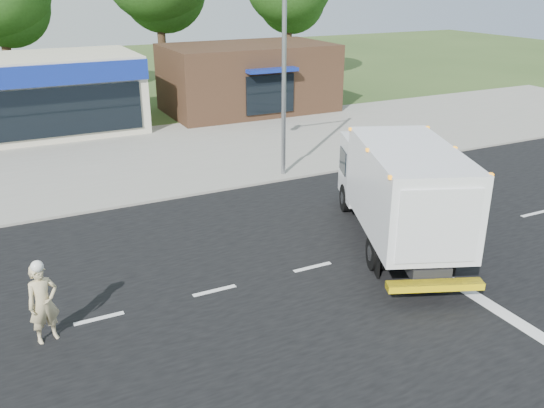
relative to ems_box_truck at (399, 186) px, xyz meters
The scene contains 9 objects.
ground 3.63m from the ems_box_truck, behind, with size 120.00×120.00×0.00m, color #385123.
road_asphalt 3.63m from the ems_box_truck, behind, with size 60.00×14.00×0.02m, color black.
sidewalk 8.75m from the ems_box_truck, 111.03° to the left, with size 60.00×2.40×0.12m, color gray.
parking_apron 14.25m from the ems_box_truck, 102.55° to the left, with size 60.00×9.00×0.02m, color gray.
lane_markings 3.01m from the ems_box_truck, 137.60° to the right, with size 55.20×7.00×0.01m.
ems_box_truck is the anchor object (origin of this frame).
emergency_worker 10.32m from the ems_box_truck, behind, with size 0.79×0.62×2.02m.
brown_storefront 20.15m from the ems_box_truck, 78.75° to the left, with size 10.00×6.70×4.00m.
traffic_signal_pole 8.00m from the ems_box_truck, 95.54° to the left, with size 3.51×0.25×8.00m.
Camera 1 is at (-7.56, -12.62, 7.76)m, focal length 38.00 mm.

